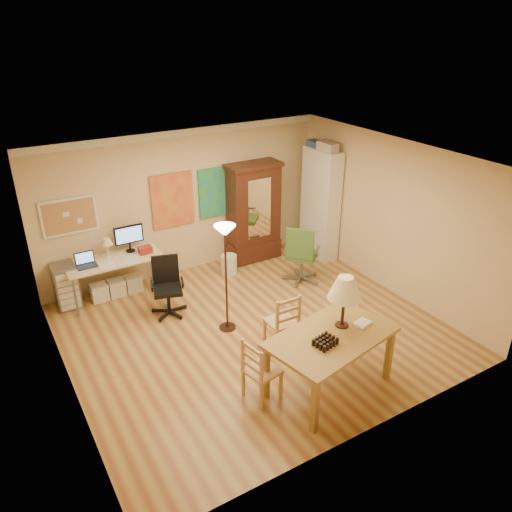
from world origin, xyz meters
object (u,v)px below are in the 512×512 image
dining_table (336,322)px  armoire (253,219)px  bookshelf (320,204)px  office_chair_green (301,267)px  computer_desk (117,273)px  office_chair_black (168,299)px

dining_table → armoire: 3.98m
armoire → bookshelf: bookshelf is taller
office_chair_green → armoire: (-0.25, 1.30, 0.56)m
dining_table → computer_desk: bearing=115.1°
dining_table → bookshelf: bearing=55.5°
computer_desk → dining_table: bearing=-64.9°
office_chair_green → bookshelf: size_ratio=0.51×
office_chair_black → armoire: 2.57m
dining_table → armoire: size_ratio=0.91×
dining_table → armoire: armoire is taller
armoire → bookshelf: bearing=-22.8°
bookshelf → armoire: bearing=157.2°
computer_desk → office_chair_green: bearing=-21.7°
bookshelf → computer_desk: bearing=173.8°
computer_desk → armoire: armoire is taller
computer_desk → office_chair_green: size_ratio=1.44×
dining_table → computer_desk: dining_table is taller
computer_desk → office_chair_green: 3.29m
office_chair_green → bookshelf: 1.49m
dining_table → computer_desk: size_ratio=1.12×
office_chair_green → armoire: bearing=100.8°
office_chair_green → bookshelf: bookshelf is taller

